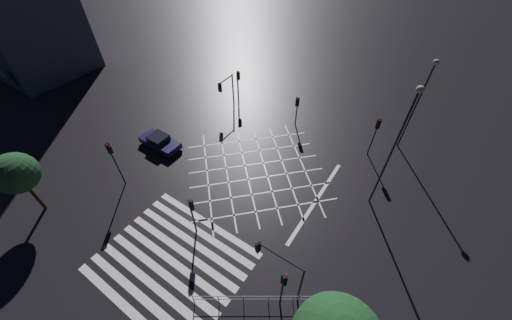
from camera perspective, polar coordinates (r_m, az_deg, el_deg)
The scene contains 15 objects.
ground_plane at distance 25.03m, azimuth 0.00°, elevation -2.17°, with size 200.00×200.00×0.00m, color black.
road_markings at distance 21.85m, azimuth -9.38°, elevation -12.94°, with size 14.32×21.06×0.01m.
traffic_light_median_north at distance 28.92m, azimuth 8.18°, elevation 10.70°, with size 0.36×0.39×3.23m.
traffic_light_se_cross at distance 16.86m, azimuth 5.54°, elevation -23.53°, with size 0.36×0.39×3.68m.
traffic_light_ne_cross at distance 26.71m, azimuth 22.88°, elevation 5.55°, with size 0.36×0.39×4.03m.
traffic_light_se_main at distance 16.99m, azimuth 4.12°, elevation -19.71°, with size 3.15×0.36×3.97m.
traffic_light_sw_main at distance 24.32m, azimuth -26.70°, elevation 0.67°, with size 0.39×0.36×4.48m.
traffic_light_nw_cross at distance 30.96m, azimuth -6.15°, elevation 14.24°, with size 0.36×2.39×3.71m.
traffic_light_median_south at distance 19.87m, azimuth -12.66°, elevation -9.63°, with size 0.36×0.39×3.42m.
traffic_light_nw_main at distance 32.38m, azimuth -3.56°, elevation 15.64°, with size 0.39×0.36×3.65m.
street_lamp_east at distance 27.59m, azimuth 30.21°, elevation 11.46°, with size 0.46×0.46×8.65m.
street_lamp_west at distance 20.31m, azimuth 26.39°, elevation 3.69°, with size 0.43×0.43×10.26m.
street_tree_far at distance 25.41m, azimuth -40.19°, elevation -2.06°, with size 2.90×2.90×5.43m.
waiting_car at distance 28.48m, azimuth -18.70°, elevation 3.52°, with size 4.09×1.71×1.22m.
pedestrian_railing at distance 18.62m, azimuth 0.00°, elevation -25.98°, with size 6.19×4.18×1.05m.
Camera 1 is at (9.57, -14.24, 18.23)m, focal length 20.00 mm.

